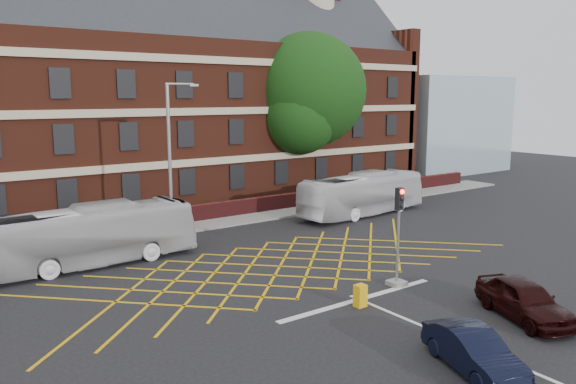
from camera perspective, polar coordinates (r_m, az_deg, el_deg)
ground at (r=25.60m, az=1.79°, el=-8.63°), size 120.00×120.00×0.00m
victorian_building at (r=43.86m, az=-16.04°, el=9.08°), size 51.00×12.17×20.40m
boundary_wall at (r=36.25m, az=-10.93°, el=-2.40°), size 56.00×0.50×1.10m
far_pavement at (r=35.47m, az=-10.21°, el=-3.45°), size 60.00×3.00×0.12m
glass_block at (r=63.38m, az=14.62°, el=6.68°), size 14.00×10.00×10.00m
box_junction_hatching at (r=27.13m, az=-0.82°, el=-7.54°), size 8.22×8.22×0.02m
stop_line at (r=23.10m, az=7.23°, el=-10.76°), size 8.00×0.30×0.02m
centre_line at (r=19.30m, az=21.08°, el=-15.65°), size 0.15×14.00×0.02m
bus_left at (r=28.53m, az=-19.79°, el=-4.24°), size 10.50×2.58×2.92m
bus_right at (r=38.63m, az=7.60°, el=-0.22°), size 10.49×3.31×2.87m
car_navy at (r=18.09m, az=18.34°, el=-15.09°), size 2.51×4.04×1.26m
car_maroon at (r=22.58m, az=22.88°, el=-10.03°), size 3.18×4.62×1.46m
deciduous_tree at (r=45.36m, az=2.09°, el=9.51°), size 9.12×9.12×13.06m
traffic_light_near at (r=24.48m, az=11.10°, el=-5.37°), size 0.70×0.70×4.27m
street_lamp at (r=30.44m, az=-11.70°, el=-0.06°), size 2.25×1.00×8.73m
utility_cabinet at (r=22.25m, az=7.36°, el=-10.40°), size 0.43×0.37×0.88m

